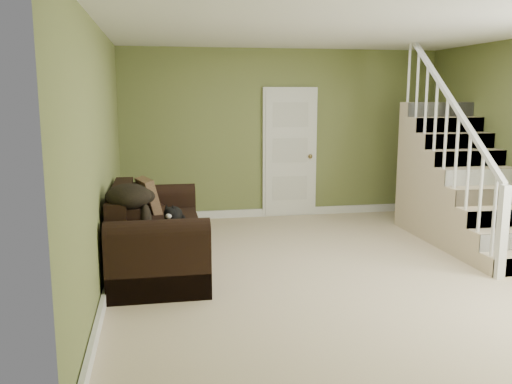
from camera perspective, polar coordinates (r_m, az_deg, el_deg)
name	(u,v)px	position (r m, az deg, el deg)	size (l,w,h in m)	color
floor	(338,268)	(6.16, 8.68, -7.96)	(5.00, 5.50, 0.01)	#CDB394
ceiling	(345,26)	(5.89, 9.39, 16.82)	(5.00, 5.50, 0.01)	white
wall_back	(283,134)	(8.52, 2.86, 6.12)	(5.00, 0.04, 2.60)	olive
wall_front	(500,202)	(3.44, 24.33, -0.95)	(5.00, 0.04, 2.60)	olive
wall_left	(101,157)	(5.58, -16.03, 3.55)	(0.04, 5.50, 2.60)	olive
baseboard_back	(283,212)	(8.67, 2.83, -2.09)	(5.00, 0.04, 0.12)	white
baseboard_left	(110,277)	(5.85, -15.13, -8.60)	(0.04, 5.50, 0.12)	white
door	(290,153)	(8.53, 3.57, 4.14)	(0.86, 0.12, 2.02)	white
staircase	(459,191)	(7.70, 20.59, 0.09)	(1.00, 2.51, 2.82)	#CDB394
sofa	(153,237)	(6.18, -10.75, -4.67)	(0.98, 2.27, 0.90)	black
side_table	(141,226)	(6.89, -12.01, -3.51)	(0.60, 0.60, 0.81)	black
cat	(174,215)	(6.11, -8.68, -2.43)	(0.28, 0.53, 0.26)	black
banana	(180,228)	(5.85, -7.96, -3.73)	(0.05, 0.17, 0.05)	yellow
throw_pillow	(149,196)	(6.76, -11.23, -0.45)	(0.11, 0.45, 0.45)	#442B1B
throw_blanket	(128,196)	(5.45, -13.30, -0.44)	(0.44, 0.58, 0.24)	black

